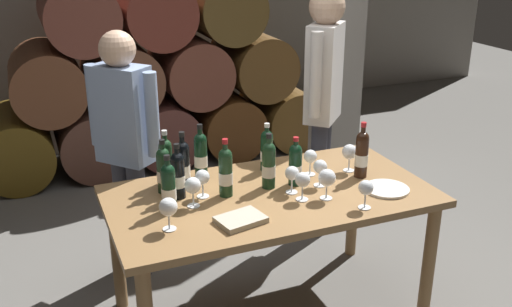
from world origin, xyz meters
The scene contains 28 objects.
barrel_stack centered at (0.00, 2.60, 0.75)m, with size 3.12×0.90×1.69m.
stone_pillar centered at (1.30, 1.60, 1.30)m, with size 0.32×0.32×2.60m, color gray.
dining_table centered at (0.00, 0.00, 0.67)m, with size 1.70×0.90×0.76m.
wine_bottle_0 centered at (0.55, 0.01, 0.90)m, with size 0.07×0.07×0.32m.
wine_bottle_1 centered at (0.17, 0.05, 0.88)m, with size 0.07×0.07×0.27m.
wine_bottle_2 centered at (-0.27, 0.34, 0.89)m, with size 0.07×0.07×0.31m.
wine_bottle_3 centered at (-0.51, 0.22, 0.89)m, with size 0.07×0.07×0.29m.
wine_bottle_4 centered at (-0.54, 0.00, 0.89)m, with size 0.07×0.07×0.29m.
wine_bottle_5 centered at (-0.47, 0.32, 0.89)m, with size 0.07×0.07×0.31m.
wine_bottle_6 centered at (-0.40, 0.23, 0.90)m, with size 0.07×0.07×0.32m.
wine_bottle_7 centered at (-0.23, 0.06, 0.89)m, with size 0.07×0.07×0.31m.
wine_bottle_8 centered at (0.11, 0.30, 0.88)m, with size 0.07×0.07×0.28m.
wine_bottle_9 centered at (0.02, 0.07, 0.89)m, with size 0.07×0.07×0.31m.
wine_bottle_10 centered at (-0.46, 0.13, 0.89)m, with size 0.07×0.07×0.30m.
wine_glass_0 centered at (0.53, 0.10, 0.87)m, with size 0.09×0.09×0.16m.
wine_glass_1 centered at (-0.59, -0.19, 0.87)m, with size 0.09×0.09×0.16m.
wine_glass_2 centered at (0.36, -0.34, 0.87)m, with size 0.08×0.08×0.15m.
wine_glass_3 centered at (-0.34, 0.09, 0.87)m, with size 0.08×0.08×0.15m.
wine_glass_4 centered at (0.24, -0.17, 0.87)m, with size 0.09×0.09×0.16m.
wine_glass_5 centered at (0.30, 0.13, 0.87)m, with size 0.08×0.08×0.15m.
wine_glass_6 centered at (0.12, -0.14, 0.87)m, with size 0.08×0.08×0.15m.
wine_glass_7 centered at (0.28, -0.02, 0.87)m, with size 0.08×0.08×0.15m.
wine_glass_8 centered at (0.10, -0.04, 0.87)m, with size 0.08×0.08×0.15m.
wine_glass_9 centered at (-0.42, 0.00, 0.87)m, with size 0.08×0.08×0.16m.
tasting_notebook centered at (-0.26, -0.25, 0.77)m, with size 0.22×0.16×0.03m, color #B2A893.
serving_plate centered at (0.59, -0.21, 0.77)m, with size 0.24×0.24×0.01m, color white.
sommelier_presenting centered at (0.71, 0.75, 1.04)m, with size 0.36×0.38×1.72m.
taster_seated_left centered at (-0.62, 0.72, 0.92)m, with size 0.35×0.39×1.54m.
Camera 1 is at (-1.13, -2.55, 2.07)m, focal length 40.86 mm.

